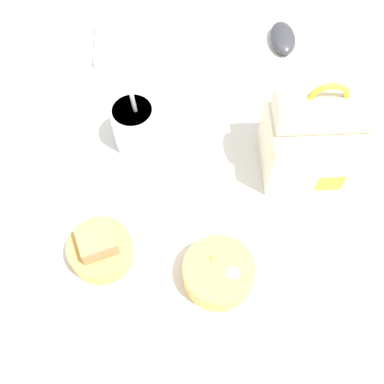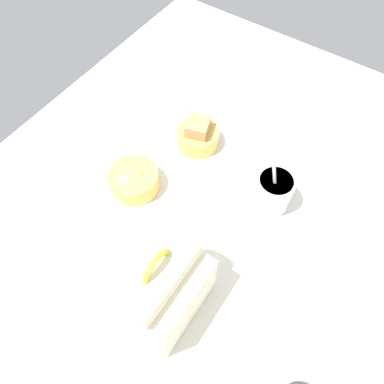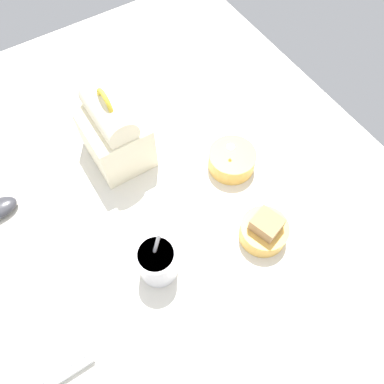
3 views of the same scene
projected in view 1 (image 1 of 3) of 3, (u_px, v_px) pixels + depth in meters
desk_surface at (210, 182)px, 88.55cm from camera, size 140.00×110.00×2.00cm
keyboard at (176, 42)px, 103.09cm from camera, size 34.65×11.37×2.10cm
lunch_bag at (314, 136)px, 81.81cm from camera, size 16.14×13.23×21.65cm
soup_cup at (135, 126)px, 87.39cm from camera, size 8.04×8.04×15.80cm
bento_bowl_sandwich at (100, 249)px, 77.83cm from camera, size 10.42×10.42×7.84cm
bento_bowl_snacks at (220, 272)px, 76.24cm from camera, size 11.32×11.32×5.84cm
computer_mouse at (283, 38)px, 103.11cm from camera, size 5.34×9.54×2.94cm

